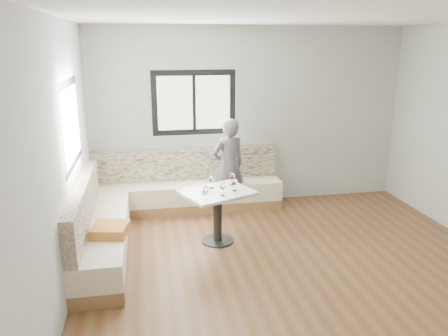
{
  "coord_description": "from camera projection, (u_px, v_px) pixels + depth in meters",
  "views": [
    {
      "loc": [
        -1.67,
        -4.21,
        2.53
      ],
      "look_at": [
        -0.68,
        1.12,
        0.98
      ],
      "focal_mm": 35.0,
      "sensor_mm": 36.0,
      "label": 1
    }
  ],
  "objects": [
    {
      "name": "table",
      "position": [
        218.0,
        204.0,
        5.65
      ],
      "size": [
        1.05,
        0.95,
        0.7
      ],
      "rotation": [
        0.0,
        0.0,
        0.4
      ],
      "color": "black",
      "rests_on": "ground"
    },
    {
      "name": "wine_glass_c",
      "position": [
        235.0,
        182.0,
        5.58
      ],
      "size": [
        0.08,
        0.08,
        0.17
      ],
      "color": "white",
      "rests_on": "table"
    },
    {
      "name": "room",
      "position": [
        298.0,
        153.0,
        4.64
      ],
      "size": [
        5.01,
        5.01,
        2.81
      ],
      "color": "brown",
      "rests_on": "ground"
    },
    {
      "name": "person",
      "position": [
        228.0,
        166.0,
        6.63
      ],
      "size": [
        0.62,
        0.51,
        1.47
      ],
      "primitive_type": "imported",
      "rotation": [
        0.0,
        0.0,
        3.47
      ],
      "color": "#595660",
      "rests_on": "ground"
    },
    {
      "name": "banquette",
      "position": [
        154.0,
        206.0,
        6.14
      ],
      "size": [
        2.9,
        2.8,
        0.95
      ],
      "color": "#97683D",
      "rests_on": "ground"
    },
    {
      "name": "wine_glass_a",
      "position": [
        206.0,
        190.0,
        5.28
      ],
      "size": [
        0.08,
        0.08,
        0.17
      ],
      "color": "white",
      "rests_on": "table"
    },
    {
      "name": "wine_glass_b",
      "position": [
        223.0,
        186.0,
        5.41
      ],
      "size": [
        0.08,
        0.08,
        0.17
      ],
      "color": "white",
      "rests_on": "table"
    },
    {
      "name": "olive_ramekin",
      "position": [
        204.0,
        192.0,
        5.53
      ],
      "size": [
        0.09,
        0.09,
        0.04
      ],
      "color": "white",
      "rests_on": "table"
    },
    {
      "name": "wine_glass_d",
      "position": [
        212.0,
        179.0,
        5.69
      ],
      "size": [
        0.08,
        0.08,
        0.17
      ],
      "color": "white",
      "rests_on": "table"
    },
    {
      "name": "wine_glass_e",
      "position": [
        232.0,
        176.0,
        5.82
      ],
      "size": [
        0.08,
        0.08,
        0.17
      ],
      "color": "white",
      "rests_on": "table"
    }
  ]
}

